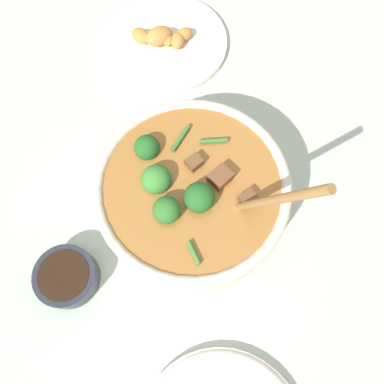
{
  "coord_description": "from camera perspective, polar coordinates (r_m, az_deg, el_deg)",
  "views": [
    {
      "loc": [
        -0.12,
        -0.16,
        0.59
      ],
      "look_at": [
        0.0,
        0.0,
        0.06
      ],
      "focal_mm": 35.0,
      "sensor_mm": 36.0,
      "label": 1
    }
  ],
  "objects": [
    {
      "name": "ground_plane",
      "position": [
        0.63,
        0.0,
        -2.03
      ],
      "size": [
        4.0,
        4.0,
        0.0
      ],
      "primitive_type": "plane",
      "color": "#ADBCAD"
    },
    {
      "name": "stew_bowl",
      "position": [
        0.57,
        -0.04,
        -0.22
      ],
      "size": [
        0.29,
        0.29,
        0.25
      ],
      "color": "beige",
      "rests_on": "ground_plane"
    },
    {
      "name": "condiment_bowl",
      "position": [
        0.61,
        -18.55,
        -12.12
      ],
      "size": [
        0.09,
        0.09,
        0.04
      ],
      "color": "#232833",
      "rests_on": "ground_plane"
    },
    {
      "name": "food_plate",
      "position": [
        0.79,
        -4.2,
        21.92
      ],
      "size": [
        0.24,
        0.24,
        0.05
      ],
      "color": "silver",
      "rests_on": "ground_plane"
    }
  ]
}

